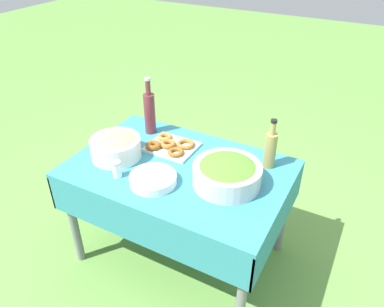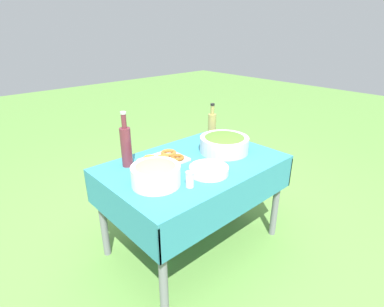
% 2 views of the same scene
% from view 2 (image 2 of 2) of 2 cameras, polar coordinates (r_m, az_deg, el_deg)
% --- Properties ---
extents(ground_plane, '(14.00, 14.00, 0.00)m').
position_cam_2_polar(ground_plane, '(2.43, 0.29, -16.65)').
color(ground_plane, '#609342').
extents(picnic_table, '(1.21, 0.81, 0.69)m').
position_cam_2_polar(picnic_table, '(2.10, 0.32, -4.15)').
color(picnic_table, teal).
rests_on(picnic_table, ground_plane).
extents(salad_bowl, '(0.36, 0.36, 0.13)m').
position_cam_2_polar(salad_bowl, '(2.22, 6.16, 2.07)').
color(salad_bowl, silver).
rests_on(salad_bowl, picnic_table).
extents(pasta_bowl, '(0.29, 0.29, 0.14)m').
position_cam_2_polar(pasta_bowl, '(1.76, -6.92, -3.73)').
color(pasta_bowl, white).
rests_on(pasta_bowl, picnic_table).
extents(donut_platter, '(0.29, 0.25, 0.05)m').
position_cam_2_polar(donut_platter, '(2.07, -5.38, -1.02)').
color(donut_platter, silver).
rests_on(donut_platter, picnic_table).
extents(plate_stack, '(0.25, 0.25, 0.05)m').
position_cam_2_polar(plate_stack, '(1.89, 3.23, -3.18)').
color(plate_stack, white).
rests_on(plate_stack, picnic_table).
extents(olive_oil_bottle, '(0.07, 0.07, 0.29)m').
position_cam_2_polar(olive_oil_bottle, '(2.47, 3.83, 5.45)').
color(olive_oil_bottle, '#998E4C').
rests_on(olive_oil_bottle, picnic_table).
extents(wine_bottle, '(0.07, 0.07, 0.37)m').
position_cam_2_polar(wine_bottle, '(1.99, -12.45, 1.56)').
color(wine_bottle, maroon).
rests_on(wine_bottle, picnic_table).
extents(salt_shaker, '(0.05, 0.05, 0.10)m').
position_cam_2_polar(salt_shaker, '(1.73, -0.43, -4.94)').
color(salt_shaker, white).
rests_on(salt_shaker, picnic_table).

